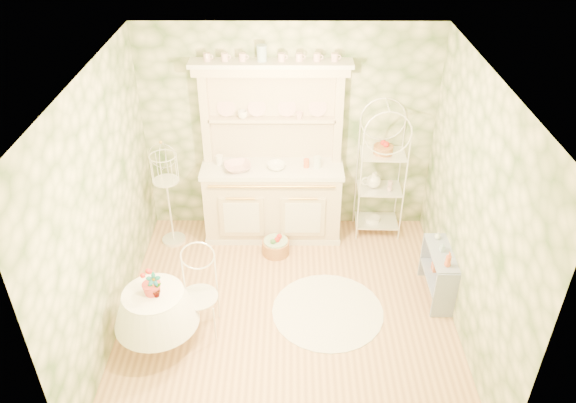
{
  "coord_description": "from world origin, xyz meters",
  "views": [
    {
      "loc": [
        0.02,
        -4.52,
        4.38
      ],
      "look_at": [
        0.0,
        0.5,
        1.15
      ],
      "focal_mm": 35.0,
      "sensor_mm": 36.0,
      "label": 1
    }
  ],
  "objects_px": {
    "bakers_rack": "(381,171)",
    "kitchen_dresser": "(272,157)",
    "floor_basket": "(276,246)",
    "cafe_chair": "(199,299)",
    "side_shelf": "(438,276)",
    "birdcage_stand": "(167,191)",
    "round_table": "(157,318)"
  },
  "relations": [
    {
      "from": "kitchen_dresser",
      "to": "birdcage_stand",
      "type": "distance_m",
      "value": 1.36
    },
    {
      "from": "floor_basket",
      "to": "bakers_rack",
      "type": "bearing_deg",
      "value": 20.96
    },
    {
      "from": "side_shelf",
      "to": "round_table",
      "type": "bearing_deg",
      "value": -157.4
    },
    {
      "from": "birdcage_stand",
      "to": "floor_basket",
      "type": "distance_m",
      "value": 1.5
    },
    {
      "from": "side_shelf",
      "to": "birdcage_stand",
      "type": "height_order",
      "value": "birdcage_stand"
    },
    {
      "from": "side_shelf",
      "to": "round_table",
      "type": "distance_m",
      "value": 3.08
    },
    {
      "from": "round_table",
      "to": "cafe_chair",
      "type": "distance_m",
      "value": 0.46
    },
    {
      "from": "cafe_chair",
      "to": "birdcage_stand",
      "type": "xyz_separation_m",
      "value": [
        -0.57,
        1.56,
        0.34
      ]
    },
    {
      "from": "side_shelf",
      "to": "birdcage_stand",
      "type": "xyz_separation_m",
      "value": [
        -3.17,
        1.01,
        0.48
      ]
    },
    {
      "from": "cafe_chair",
      "to": "floor_basket",
      "type": "relative_size",
      "value": 2.32
    },
    {
      "from": "bakers_rack",
      "to": "round_table",
      "type": "distance_m",
      "value": 3.24
    },
    {
      "from": "bakers_rack",
      "to": "cafe_chair",
      "type": "distance_m",
      "value": 2.79
    },
    {
      "from": "bakers_rack",
      "to": "side_shelf",
      "type": "distance_m",
      "value": 1.51
    },
    {
      "from": "round_table",
      "to": "floor_basket",
      "type": "bearing_deg",
      "value": 53.49
    },
    {
      "from": "round_table",
      "to": "floor_basket",
      "type": "distance_m",
      "value": 1.94
    },
    {
      "from": "bakers_rack",
      "to": "cafe_chair",
      "type": "relative_size",
      "value": 2.14
    },
    {
      "from": "bakers_rack",
      "to": "kitchen_dresser",
      "type": "bearing_deg",
      "value": -175.12
    },
    {
      "from": "bakers_rack",
      "to": "floor_basket",
      "type": "height_order",
      "value": "bakers_rack"
    },
    {
      "from": "side_shelf",
      "to": "cafe_chair",
      "type": "bearing_deg",
      "value": -160.25
    },
    {
      "from": "side_shelf",
      "to": "cafe_chair",
      "type": "height_order",
      "value": "cafe_chair"
    },
    {
      "from": "birdcage_stand",
      "to": "side_shelf",
      "type": "bearing_deg",
      "value": -17.76
    },
    {
      "from": "kitchen_dresser",
      "to": "floor_basket",
      "type": "relative_size",
      "value": 6.32
    },
    {
      "from": "floor_basket",
      "to": "cafe_chair",
      "type": "bearing_deg",
      "value": -120.07
    },
    {
      "from": "kitchen_dresser",
      "to": "floor_basket",
      "type": "xyz_separation_m",
      "value": [
        0.04,
        -0.44,
        -1.03
      ]
    },
    {
      "from": "side_shelf",
      "to": "birdcage_stand",
      "type": "bearing_deg",
      "value": 170.14
    },
    {
      "from": "bakers_rack",
      "to": "floor_basket",
      "type": "bearing_deg",
      "value": -156.99
    },
    {
      "from": "round_table",
      "to": "birdcage_stand",
      "type": "distance_m",
      "value": 1.85
    },
    {
      "from": "bakers_rack",
      "to": "birdcage_stand",
      "type": "distance_m",
      "value": 2.66
    },
    {
      "from": "side_shelf",
      "to": "floor_basket",
      "type": "distance_m",
      "value": 2.0
    },
    {
      "from": "cafe_chair",
      "to": "floor_basket",
      "type": "height_order",
      "value": "cafe_chair"
    },
    {
      "from": "bakers_rack",
      "to": "floor_basket",
      "type": "relative_size",
      "value": 4.98
    },
    {
      "from": "kitchen_dresser",
      "to": "floor_basket",
      "type": "height_order",
      "value": "kitchen_dresser"
    }
  ]
}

